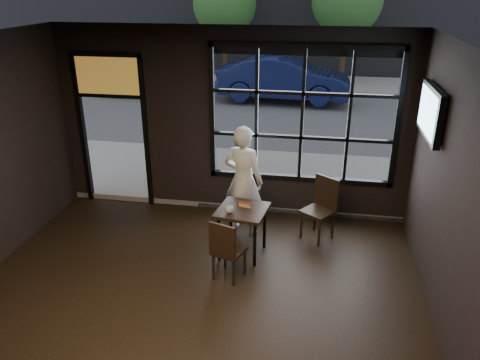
% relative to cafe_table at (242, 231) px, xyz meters
% --- Properties ---
extents(floor, '(6.00, 7.00, 0.02)m').
position_rel_cafe_table_xyz_m(floor, '(-0.46, -2.06, -0.39)').
color(floor, black).
rests_on(floor, ground).
extents(ceiling, '(6.00, 7.00, 0.02)m').
position_rel_cafe_table_xyz_m(ceiling, '(-0.46, -2.06, 2.83)').
color(ceiling, black).
rests_on(ceiling, ground).
extents(window_frame, '(3.06, 0.12, 2.28)m').
position_rel_cafe_table_xyz_m(window_frame, '(0.74, 1.44, 1.42)').
color(window_frame, black).
rests_on(window_frame, ground).
extents(stained_transom, '(1.20, 0.06, 0.70)m').
position_rel_cafe_table_xyz_m(stained_transom, '(-2.56, 1.44, 1.97)').
color(stained_transom, orange).
rests_on(stained_transom, ground).
extents(street_asphalt, '(60.00, 41.00, 0.04)m').
position_rel_cafe_table_xyz_m(street_asphalt, '(-0.46, 21.94, -0.40)').
color(street_asphalt, '#545456').
rests_on(street_asphalt, ground).
extents(cafe_table, '(0.79, 0.79, 0.76)m').
position_rel_cafe_table_xyz_m(cafe_table, '(0.00, 0.00, 0.00)').
color(cafe_table, black).
rests_on(cafe_table, floor).
extents(chair_near, '(0.50, 0.50, 0.91)m').
position_rel_cafe_table_xyz_m(chair_near, '(-0.08, -0.63, 0.08)').
color(chair_near, black).
rests_on(chair_near, floor).
extents(chair_window, '(0.61, 0.61, 1.01)m').
position_rel_cafe_table_xyz_m(chair_window, '(1.10, 0.66, 0.13)').
color(chair_window, black).
rests_on(chair_window, floor).
extents(man, '(0.75, 0.60, 1.81)m').
position_rel_cafe_table_xyz_m(man, '(-0.10, 0.70, 0.52)').
color(man, silver).
rests_on(man, floor).
extents(hotdog, '(0.21, 0.13, 0.06)m').
position_rel_cafe_table_xyz_m(hotdog, '(0.03, 0.08, 0.40)').
color(hotdog, tan).
rests_on(hotdog, cafe_table).
extents(cup, '(0.15, 0.15, 0.10)m').
position_rel_cafe_table_xyz_m(cup, '(-0.16, -0.15, 0.42)').
color(cup, silver).
rests_on(cup, cafe_table).
extents(tv, '(0.13, 1.16, 0.68)m').
position_rel_cafe_table_xyz_m(tv, '(2.47, 0.36, 1.84)').
color(tv, black).
rests_on(tv, wall_right).
extents(navy_car, '(4.49, 1.79, 1.45)m').
position_rel_cafe_table_xyz_m(navy_car, '(-0.25, 9.67, 0.45)').
color(navy_car, '#0F163E').
rests_on(navy_car, street_asphalt).
extents(maroon_car, '(4.06, 1.72, 1.37)m').
position_rel_cafe_table_xyz_m(maroon_car, '(-4.97, 9.98, 0.41)').
color(maroon_car, '#561211').
rests_on(maroon_car, street_asphalt).
extents(tree_left, '(2.47, 2.47, 4.22)m').
position_rel_cafe_table_xyz_m(tree_left, '(-2.92, 13.04, 2.60)').
color(tree_left, '#332114').
rests_on(tree_left, street_asphalt).
extents(tree_right, '(2.64, 2.64, 4.50)m').
position_rel_cafe_table_xyz_m(tree_right, '(1.75, 12.88, 2.79)').
color(tree_right, '#332114').
rests_on(tree_right, street_asphalt).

